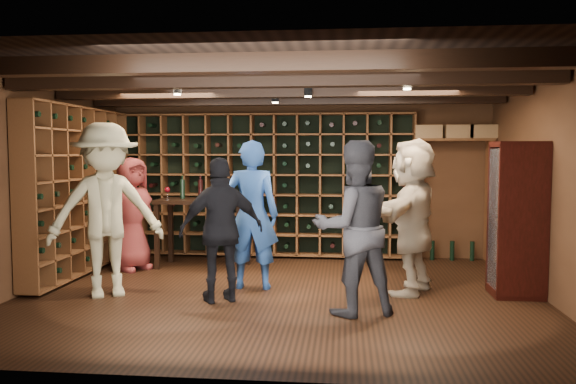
# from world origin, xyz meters

# --- Properties ---
(ground) EXTENTS (6.00, 6.00, 0.00)m
(ground) POSITION_xyz_m (0.00, 0.00, 0.00)
(ground) COLOR black
(ground) RESTS_ON ground
(room_shell) EXTENTS (6.00, 6.00, 6.00)m
(room_shell) POSITION_xyz_m (0.00, 0.05, 2.42)
(room_shell) COLOR #4E2F1A
(room_shell) RESTS_ON ground
(wine_rack_back) EXTENTS (4.65, 0.30, 2.20)m
(wine_rack_back) POSITION_xyz_m (-0.52, 2.33, 1.15)
(wine_rack_back) COLOR brown
(wine_rack_back) RESTS_ON ground
(wine_rack_left) EXTENTS (0.30, 2.65, 2.20)m
(wine_rack_left) POSITION_xyz_m (-2.83, 0.82, 1.15)
(wine_rack_left) COLOR brown
(wine_rack_left) RESTS_ON ground
(crate_shelf) EXTENTS (1.20, 0.32, 2.07)m
(crate_shelf) POSITION_xyz_m (2.41, 2.32, 1.57)
(crate_shelf) COLOR brown
(crate_shelf) RESTS_ON ground
(display_cabinet) EXTENTS (0.55, 0.50, 1.75)m
(display_cabinet) POSITION_xyz_m (2.71, 0.20, 0.86)
(display_cabinet) COLOR black
(display_cabinet) RESTS_ON ground
(man_blue_shirt) EXTENTS (0.66, 0.44, 1.80)m
(man_blue_shirt) POSITION_xyz_m (-0.37, 0.26, 0.90)
(man_blue_shirt) COLOR navy
(man_blue_shirt) RESTS_ON ground
(man_grey_suit) EXTENTS (1.04, 0.92, 1.78)m
(man_grey_suit) POSITION_xyz_m (0.84, -0.72, 0.89)
(man_grey_suit) COLOR black
(man_grey_suit) RESTS_ON ground
(guest_red_floral) EXTENTS (0.84, 0.93, 1.59)m
(guest_red_floral) POSITION_xyz_m (-2.23, 1.17, 0.79)
(guest_red_floral) COLOR maroon
(guest_red_floral) RESTS_ON ground
(guest_woman_black) EXTENTS (1.02, 0.76, 1.60)m
(guest_woman_black) POSITION_xyz_m (-0.60, -0.38, 0.80)
(guest_woman_black) COLOR black
(guest_woman_black) RESTS_ON ground
(guest_khaki) EXTENTS (1.48, 1.27, 1.99)m
(guest_khaki) POSITION_xyz_m (-1.98, -0.27, 1.00)
(guest_khaki) COLOR gray
(guest_khaki) RESTS_ON ground
(guest_beige) EXTENTS (1.20, 1.76, 1.82)m
(guest_beige) POSITION_xyz_m (1.54, 0.25, 0.91)
(guest_beige) COLOR tan
(guest_beige) RESTS_ON ground
(tasting_table) EXTENTS (1.34, 0.72, 1.26)m
(tasting_table) POSITION_xyz_m (-1.29, 1.47, 0.86)
(tasting_table) COLOR black
(tasting_table) RESTS_ON ground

